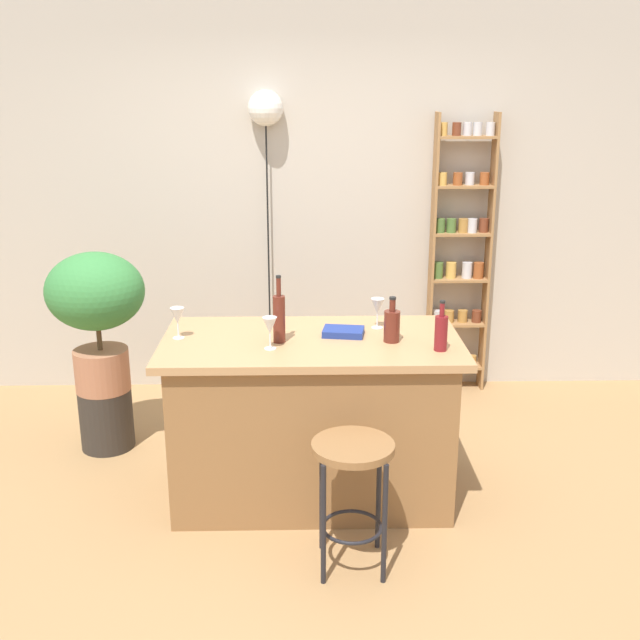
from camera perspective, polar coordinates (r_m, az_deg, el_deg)
The scene contains 15 objects.
ground at distance 3.99m, azimuth -0.55°, elevation -15.01°, with size 12.00×12.00×0.00m, color #A37A4C.
back_wall at distance 5.38m, azimuth -0.89°, elevation 9.39°, with size 6.40×0.10×2.80m, color #BCB2A3.
kitchen_counter at distance 4.04m, azimuth -0.63°, elevation -7.37°, with size 1.54×0.82×0.89m.
bar_stool at distance 3.44m, azimuth 2.48°, elevation -11.55°, with size 0.37×0.37×0.62m.
spice_shelf at distance 5.42m, azimuth 10.57°, elevation 5.14°, with size 0.42×0.15×1.98m.
plant_stool at distance 4.83m, azimuth -15.87°, elevation -7.16°, with size 0.32×0.32×0.38m, color #2D2823.
potted_plant at distance 4.59m, azimuth -16.60°, elevation 1.13°, with size 0.57×0.52×0.85m.
bottle_sauce_amber at distance 3.73m, azimuth 9.16°, elevation -0.89°, with size 0.06×0.06×0.25m.
bottle_olive_oil at distance 3.83m, azimuth 5.47°, elevation -0.38°, with size 0.08×0.08×0.24m.
bottle_wine_red at distance 3.80m, azimuth -3.12°, elevation 0.22°, with size 0.06×0.06×0.35m.
wine_glass_left at distance 4.04m, azimuth 4.38°, elevation 0.98°, with size 0.07×0.07×0.16m.
wine_glass_center at distance 3.93m, azimuth -10.75°, elevation 0.25°, with size 0.07×0.07×0.16m.
wine_glass_right at distance 3.71m, azimuth -3.82°, elevation -0.49°, with size 0.07×0.07×0.16m.
cookbook at distance 3.94m, azimuth 1.78°, elevation -0.90°, with size 0.21×0.15×0.04m, color navy.
pendant_globe_light at distance 5.23m, azimuth -4.14°, elevation 15.49°, with size 0.24×0.24×2.12m.
Camera 1 is at (-0.04, -3.38, 2.12)m, focal length 42.24 mm.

